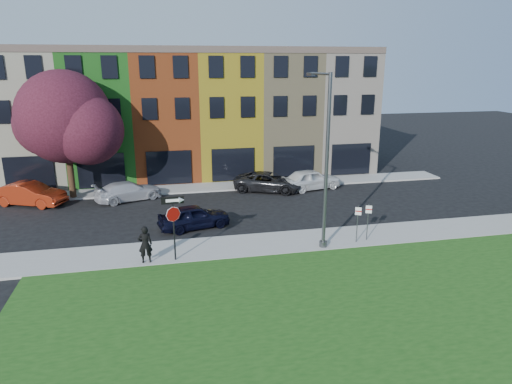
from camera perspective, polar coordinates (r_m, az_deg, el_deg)
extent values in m
plane|color=black|center=(21.79, 4.19, -9.53)|extent=(120.00, 120.00, 0.00)
cube|color=gray|center=(24.95, 6.70, -6.04)|extent=(40.00, 3.00, 0.12)
cube|color=gray|center=(35.20, -7.37, 0.52)|extent=(40.00, 2.40, 0.12)
cube|color=beige|center=(41.35, -25.40, 8.40)|extent=(5.00, 10.00, 10.00)
cube|color=#2A8825|center=(40.51, -18.44, 8.99)|extent=(5.00, 10.00, 10.00)
cube|color=#B1481D|center=(40.28, -11.28, 9.46)|extent=(5.00, 10.00, 10.00)
cube|color=yellow|center=(40.67, -4.12, 9.78)|extent=(5.00, 10.00, 10.00)
cube|color=#8D7F5B|center=(41.66, 2.80, 9.95)|extent=(5.00, 10.00, 10.00)
cube|color=beige|center=(43.21, 9.32, 9.98)|extent=(5.00, 10.00, 10.00)
cube|color=black|center=(35.99, -6.81, 3.25)|extent=(30.00, 0.12, 2.60)
cylinder|color=black|center=(22.13, -10.22, -4.64)|extent=(0.08, 0.08, 3.11)
cylinder|color=silver|center=(21.85, -10.31, -2.75)|extent=(0.75, 0.05, 0.75)
cylinder|color=maroon|center=(21.83, -10.31, -2.77)|extent=(0.71, 0.04, 0.71)
cube|color=black|center=(21.64, -10.40, -1.03)|extent=(1.05, 0.07, 0.34)
cube|color=silver|center=(21.61, -10.40, -1.06)|extent=(0.66, 0.04, 0.14)
imported|color=black|center=(22.37, -13.69, -6.37)|extent=(0.71, 0.51, 1.83)
imported|color=black|center=(26.76, -7.75, -3.06)|extent=(3.61, 4.92, 1.41)
imported|color=maroon|center=(34.30, -26.43, -0.22)|extent=(5.09, 5.95, 1.57)
imported|color=#BABABF|center=(33.06, -15.65, 0.12)|extent=(5.04, 5.90, 1.34)
imported|color=black|center=(34.13, 1.57, 1.28)|extent=(6.09, 6.82, 1.42)
imported|color=silver|center=(34.82, 6.91, 1.59)|extent=(3.75, 5.35, 1.56)
cylinder|color=#484B4D|center=(22.80, 8.82, 3.49)|extent=(0.18, 0.18, 8.78)
cylinder|color=#484B4D|center=(24.07, 8.39, -6.42)|extent=(0.40, 0.40, 0.30)
cylinder|color=#484B4D|center=(23.17, 8.10, 14.43)|extent=(0.37, 2.00, 0.12)
cube|color=#484B4D|center=(24.15, 6.87, 14.41)|extent=(0.32, 0.58, 0.16)
cylinder|color=#484B4D|center=(24.67, 12.54, -3.93)|extent=(0.05, 0.05, 2.01)
cube|color=silver|center=(24.41, 12.67, -2.36)|extent=(0.30, 0.15, 0.42)
cube|color=maroon|center=(24.39, 12.69, -2.37)|extent=(0.29, 0.14, 0.06)
cylinder|color=#484B4D|center=(25.10, 13.78, -3.67)|extent=(0.05, 0.05, 2.01)
cube|color=silver|center=(24.84, 13.92, -2.12)|extent=(0.31, 0.13, 0.42)
cube|color=maroon|center=(24.83, 13.94, -2.14)|extent=(0.30, 0.12, 0.06)
cylinder|color=black|center=(34.44, -22.15, 2.18)|extent=(0.44, 0.44, 3.45)
sphere|color=black|center=(33.80, -22.85, 8.65)|extent=(6.28, 6.28, 6.28)
sphere|color=black|center=(32.72, -20.27, 7.31)|extent=(4.71, 4.71, 4.71)
sphere|color=black|center=(35.23, -24.70, 7.65)|extent=(4.40, 4.40, 4.40)
sphere|color=black|center=(34.26, -22.35, 10.64)|extent=(3.77, 3.77, 3.77)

